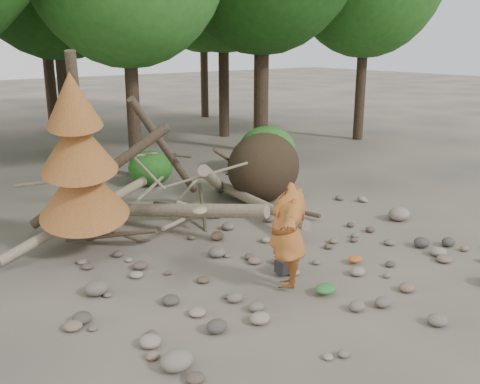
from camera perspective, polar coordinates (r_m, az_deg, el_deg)
ground at (r=10.97m, az=6.42°, el=-8.45°), size 120.00×120.00×0.00m
deadfall_pile at (r=14.95m, az=0.98°, el=2.17°), size 8.55×5.24×3.30m
dead_conifer at (r=11.48m, az=-16.78°, el=3.19°), size 2.06×2.16×4.35m
bush_mid at (r=17.32m, az=-9.55°, el=2.53°), size 1.40×1.40×1.12m
bush_right at (r=18.91m, az=2.91°, el=4.61°), size 2.00×2.00×1.60m
frisbee_thrower at (r=9.79m, az=5.12°, el=-4.62°), size 2.99×2.18×2.00m
backpack at (r=10.77m, az=4.93°, el=-8.10°), size 0.40×0.27×0.26m
cloth_green at (r=10.07m, az=9.13°, el=-10.39°), size 0.42×0.35×0.16m
cloth_orange at (r=11.49m, az=12.20°, el=-7.23°), size 0.32×0.26×0.12m
boulder_front_left at (r=7.97m, az=-6.74°, el=-17.40°), size 0.48×0.43×0.29m
boulder_mid_right at (r=14.42m, az=16.62°, el=-2.25°), size 0.57×0.52×0.34m
boulder_mid_left at (r=10.27m, az=-15.03°, el=-9.85°), size 0.45×0.40×0.27m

